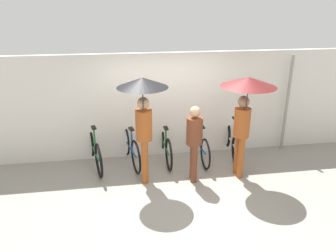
% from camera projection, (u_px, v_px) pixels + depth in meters
% --- Properties ---
extents(ground_plane, '(30.00, 30.00, 0.00)m').
position_uv_depth(ground_plane, '(176.00, 193.00, 6.23)').
color(ground_plane, gray).
extents(back_wall, '(11.14, 0.12, 2.39)m').
position_uv_depth(back_wall, '(163.00, 105.00, 7.46)').
color(back_wall, silver).
rests_on(back_wall, ground).
extents(parked_bicycle_0, '(0.55, 1.79, 1.11)m').
position_uv_depth(parked_bicycle_0, '(94.00, 149.00, 7.17)').
color(parked_bicycle_0, black).
rests_on(parked_bicycle_0, ground).
extents(parked_bicycle_1, '(0.49, 1.68, 1.00)m').
position_uv_depth(parked_bicycle_1, '(130.00, 147.00, 7.29)').
color(parked_bicycle_1, black).
rests_on(parked_bicycle_1, ground).
extents(parked_bicycle_2, '(0.44, 1.78, 1.01)m').
position_uv_depth(parked_bicycle_2, '(165.00, 144.00, 7.47)').
color(parked_bicycle_2, black).
rests_on(parked_bicycle_2, ground).
extents(parked_bicycle_3, '(0.44, 1.70, 0.99)m').
position_uv_depth(parked_bicycle_3, '(199.00, 144.00, 7.51)').
color(parked_bicycle_3, black).
rests_on(parked_bicycle_3, ground).
extents(parked_bicycle_4, '(0.44, 1.73, 1.04)m').
position_uv_depth(parked_bicycle_4, '(231.00, 140.00, 7.66)').
color(parked_bicycle_4, black).
rests_on(parked_bicycle_4, ground).
extents(pedestrian_leading, '(0.94, 0.94, 2.16)m').
position_uv_depth(pedestrian_leading, '(143.00, 104.00, 6.02)').
color(pedestrian_leading, '#9E4C1E').
rests_on(pedestrian_leading, ground).
extents(pedestrian_center, '(0.32, 0.32, 1.57)m').
position_uv_depth(pedestrian_center, '(194.00, 139.00, 6.39)').
color(pedestrian_center, brown).
rests_on(pedestrian_center, ground).
extents(pedestrian_trailing, '(1.05, 1.05, 2.12)m').
position_uv_depth(pedestrian_trailing, '(246.00, 99.00, 6.21)').
color(pedestrian_trailing, '#9E4C1E').
rests_on(pedestrian_trailing, ground).
extents(awning_pole, '(0.07, 0.07, 2.30)m').
position_uv_depth(awning_pole, '(287.00, 104.00, 7.70)').
color(awning_pole, gray).
rests_on(awning_pole, ground).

